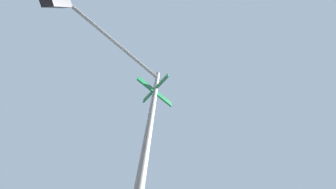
# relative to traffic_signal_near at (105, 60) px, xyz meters

# --- Properties ---
(traffic_signal_near) EXTENTS (2.68, 2.84, 6.34)m
(traffic_signal_near) POSITION_rel_traffic_signal_near_xyz_m (0.00, 0.00, 0.00)
(traffic_signal_near) COLOR slate
(traffic_signal_near) RESTS_ON ground_plane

